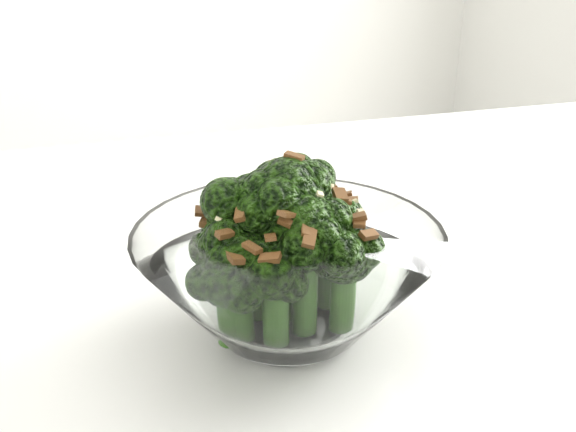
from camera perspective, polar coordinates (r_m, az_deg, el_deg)
name	(u,v)px	position (r m, az deg, el deg)	size (l,w,h in m)	color
table	(397,303)	(0.63, 9.70, -7.67)	(1.32, 1.00, 0.75)	white
broccoli_dish	(286,267)	(0.44, -0.15, -4.57)	(0.21, 0.21, 0.13)	white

